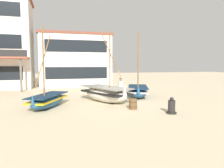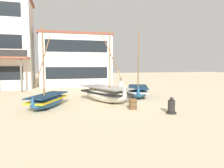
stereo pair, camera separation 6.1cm
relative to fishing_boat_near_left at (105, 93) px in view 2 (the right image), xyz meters
The scene contains 8 objects.
ground_plane 1.31m from the fishing_boat_near_left, 61.69° to the right, with size 120.00×120.00×0.00m, color beige.
fishing_boat_near_left is the anchor object (origin of this frame).
fishing_boat_centre_large 3.80m from the fishing_boat_near_left, 25.89° to the left, with size 3.10×4.67×6.00m.
fishing_boat_far_right 4.48m from the fishing_boat_near_left, 164.87° to the right, with size 2.86×4.17×5.40m.
fisherman_by_hull 2.98m from the fishing_boat_near_left, 48.73° to the left, with size 0.37×0.26×1.68m.
capstan_winch 5.75m from the fishing_boat_near_left, 59.84° to the right, with size 0.60×0.60×1.00m.
wooden_barrel 3.41m from the fishing_boat_near_left, 71.21° to the right, with size 0.56×0.56×0.70m.
harbor_building_main 14.26m from the fishing_boat_near_left, 94.42° to the left, with size 9.78×5.49×7.18m.
Camera 2 is at (-4.24, -14.87, 2.90)m, focal length 33.33 mm.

